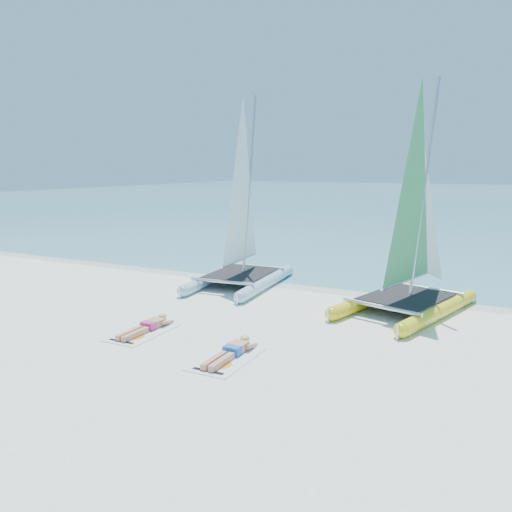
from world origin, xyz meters
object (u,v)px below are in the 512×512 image
Objects in this scene: towel_b at (227,359)px; sunbather_a at (147,326)px; towel_a at (142,332)px; sunbather_b at (231,351)px; catamaran_yellow at (417,235)px; catamaran_blue at (241,227)px.

sunbather_a is at bearing 164.61° from towel_b.
towel_a is 1.07× the size of sunbather_b.
sunbather_a is (0.00, 0.19, 0.11)m from towel_a.
towel_b is (2.71, -0.55, 0.00)m from towel_a.
sunbather_a is 1.00× the size of sunbather_b.
towel_a is at bearing -120.18° from catamaran_yellow.
towel_a is (0.26, -5.63, -1.99)m from catamaran_blue.
catamaran_blue reaches higher than sunbather_b.
towel_a is at bearing 172.39° from sunbather_b.
sunbather_b is (2.71, -0.55, 0.00)m from sunbather_a.
sunbather_b reaches higher than towel_a.
catamaran_yellow is 3.63× the size of towel_a.
towel_b is at bearing -99.76° from catamaran_yellow.
catamaran_yellow is at bearing 64.14° from towel_b.
towel_a is at bearing -90.00° from sunbather_a.
towel_a is 1.00× the size of towel_b.
catamaran_blue reaches higher than sunbather_a.
sunbather_a is at bearing 90.00° from towel_a.
catamaran_yellow reaches higher than sunbather_a.
towel_b is (-2.85, -5.87, -2.11)m from catamaran_yellow.
catamaran_yellow is 7.97m from towel_a.
catamaran_blue is 5.98m from towel_a.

